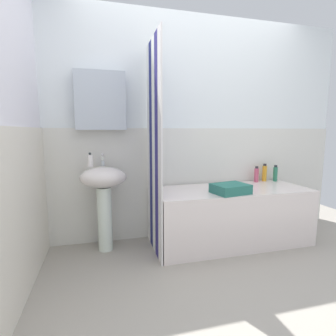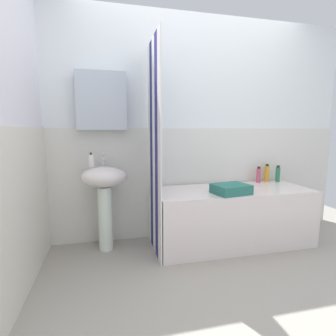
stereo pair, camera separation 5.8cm
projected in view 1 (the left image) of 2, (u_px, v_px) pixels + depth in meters
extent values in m
cube|color=#9D968A|center=(251.00, 300.00, 1.85)|extent=(4.80, 5.60, 0.04)
cube|color=white|center=(192.00, 128.00, 2.90)|extent=(3.60, 0.05, 2.40)
cube|color=silver|center=(192.00, 182.00, 2.96)|extent=(3.60, 0.02, 1.20)
cube|color=silver|center=(100.00, 101.00, 2.53)|extent=(0.48, 0.12, 0.56)
cube|color=white|center=(4.00, 126.00, 1.62)|extent=(0.05, 1.81, 2.40)
cube|color=silver|center=(18.00, 218.00, 1.71)|extent=(0.02, 1.81, 1.20)
cylinder|color=silver|center=(105.00, 219.00, 2.55)|extent=(0.14, 0.14, 0.63)
ellipsoid|color=silver|center=(103.00, 177.00, 2.49)|extent=(0.44, 0.34, 0.20)
cylinder|color=silver|center=(103.00, 163.00, 2.57)|extent=(0.03, 0.03, 0.05)
cylinder|color=silver|center=(103.00, 158.00, 2.51)|extent=(0.02, 0.10, 0.02)
sphere|color=silver|center=(102.00, 155.00, 2.56)|extent=(0.03, 0.03, 0.03)
cylinder|color=white|center=(90.00, 161.00, 2.48)|extent=(0.06, 0.06, 0.11)
sphere|color=#242A2D|center=(90.00, 154.00, 2.47)|extent=(0.02, 0.02, 0.02)
cube|color=silver|center=(230.00, 215.00, 2.74)|extent=(1.60, 0.65, 0.58)
cube|color=white|center=(160.00, 151.00, 2.19)|extent=(0.01, 0.13, 2.00)
cube|color=navy|center=(157.00, 150.00, 2.31)|extent=(0.01, 0.13, 2.00)
cube|color=white|center=(154.00, 149.00, 2.44)|extent=(0.01, 0.13, 2.00)
cube|color=navy|center=(151.00, 148.00, 2.56)|extent=(0.01, 0.13, 2.00)
cube|color=white|center=(149.00, 148.00, 2.69)|extent=(0.01, 0.13, 2.00)
cylinder|color=#2A7356|center=(275.00, 174.00, 3.10)|extent=(0.05, 0.05, 0.17)
cylinder|color=#1D272C|center=(276.00, 166.00, 3.08)|extent=(0.04, 0.04, 0.02)
cylinder|color=gold|center=(264.00, 173.00, 3.10)|extent=(0.05, 0.05, 0.18)
cylinder|color=black|center=(265.00, 165.00, 3.08)|extent=(0.04, 0.04, 0.02)
cylinder|color=#C84F6C|center=(256.00, 175.00, 3.04)|extent=(0.05, 0.05, 0.16)
cylinder|color=#262528|center=(257.00, 167.00, 3.03)|extent=(0.04, 0.04, 0.02)
cube|color=#2A6C60|center=(230.00, 189.00, 2.50)|extent=(0.37, 0.31, 0.09)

